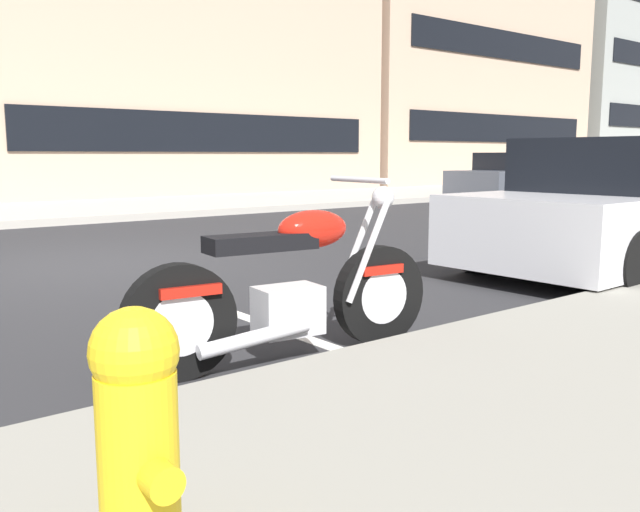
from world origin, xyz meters
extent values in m
plane|color=#28282B|center=(0.00, 0.00, 0.00)|extent=(260.00, 260.00, 0.00)
cube|color=#ADA89E|center=(12.00, 7.20, 0.07)|extent=(120.00, 5.00, 0.14)
cube|color=silver|center=(0.00, -4.10, 0.00)|extent=(0.12, 2.20, 0.01)
cylinder|color=black|center=(0.31, -4.51, 0.34)|extent=(0.68, 0.19, 0.67)
cylinder|color=silver|center=(0.31, -4.51, 0.34)|extent=(0.38, 0.16, 0.37)
cylinder|color=black|center=(-1.09, -4.34, 0.34)|extent=(0.68, 0.19, 0.67)
cylinder|color=silver|center=(-1.09, -4.34, 0.34)|extent=(0.38, 0.16, 0.37)
cube|color=silver|center=(-0.39, -4.43, 0.32)|extent=(0.43, 0.31, 0.30)
cube|color=black|center=(-0.56, -4.40, 0.76)|extent=(0.70, 0.30, 0.10)
ellipsoid|color=#B7190F|center=(-0.21, -4.45, 0.82)|extent=(0.51, 0.30, 0.24)
cube|color=#B7190F|center=(-1.04, -4.35, 0.52)|extent=(0.38, 0.22, 0.06)
cube|color=#B7190F|center=(0.29, -4.51, 0.52)|extent=(0.34, 0.20, 0.06)
cylinder|color=silver|center=(0.18, -4.42, 0.65)|extent=(0.34, 0.08, 0.65)
cylinder|color=silver|center=(0.16, -4.56, 0.65)|extent=(0.34, 0.08, 0.65)
cylinder|color=silver|center=(0.14, -4.49, 1.12)|extent=(0.11, 0.62, 0.04)
sphere|color=silver|center=(0.33, -4.51, 1.00)|extent=(0.15, 0.15, 0.15)
cylinder|color=silver|center=(-0.70, -4.53, 0.22)|extent=(0.71, 0.17, 0.16)
cube|color=silver|center=(4.50, -3.95, 0.52)|extent=(4.25, 1.94, 0.72)
cube|color=black|center=(4.54, -3.95, 1.17)|extent=(1.98, 1.74, 0.58)
cylinder|color=black|center=(5.87, -3.07, 0.31)|extent=(0.62, 0.23, 0.62)
cylinder|color=black|center=(3.09, -3.13, 0.31)|extent=(0.62, 0.23, 0.62)
cylinder|color=black|center=(3.13, -4.82, 0.31)|extent=(0.62, 0.23, 0.62)
cube|color=#4C515B|center=(13.68, 3.86, 0.51)|extent=(4.50, 1.98, 0.69)
cube|color=black|center=(13.81, 3.87, 1.10)|extent=(2.35, 1.76, 0.49)
cylinder|color=black|center=(12.25, 2.98, 0.31)|extent=(0.63, 0.24, 0.62)
cylinder|color=black|center=(12.19, 4.64, 0.31)|extent=(0.63, 0.24, 0.62)
cylinder|color=black|center=(15.17, 3.09, 0.31)|extent=(0.63, 0.24, 0.62)
cylinder|color=black|center=(15.11, 4.75, 0.31)|extent=(0.63, 0.24, 0.62)
cylinder|color=gold|center=(-2.08, -6.08, 0.42)|extent=(0.22, 0.22, 0.56)
sphere|color=gold|center=(-2.08, -6.08, 0.76)|extent=(0.24, 0.24, 0.24)
cylinder|color=gold|center=(-2.08, -5.94, 0.45)|extent=(0.10, 0.08, 0.10)
cylinder|color=gold|center=(-2.08, -6.22, 0.45)|extent=(0.10, 0.08, 0.10)
cube|color=tan|center=(7.01, 13.68, 4.34)|extent=(13.24, 8.37, 8.69)
cube|color=black|center=(7.01, 9.47, 1.91)|extent=(11.12, 0.06, 1.10)
cube|color=tan|center=(20.50, 14.99, 5.33)|extent=(12.98, 10.99, 10.66)
cube|color=black|center=(20.50, 9.47, 2.34)|extent=(10.90, 0.06, 1.10)
cube|color=black|center=(20.50, 9.47, 5.65)|extent=(10.90, 0.06, 1.10)
cube|color=#939993|center=(32.81, 15.43, 7.35)|extent=(9.43, 11.86, 14.69)
cube|color=#6B84B2|center=(42.44, 15.02, 7.04)|extent=(9.25, 11.04, 14.08)
camera|label=1|loc=(-2.77, -7.74, 1.28)|focal=37.73mm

